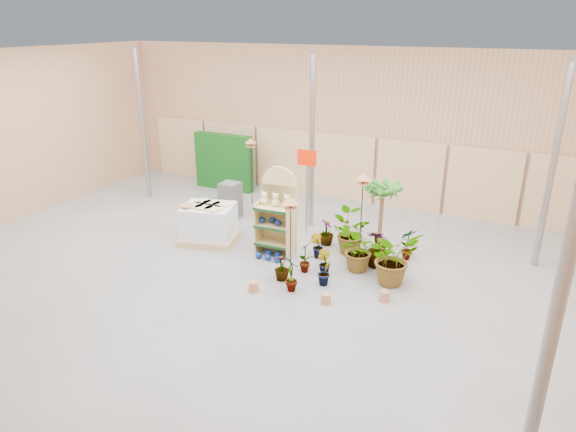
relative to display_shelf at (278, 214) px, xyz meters
name	(u,v)px	position (x,y,z in m)	size (l,w,h in m)	color
room	(263,169)	(0.02, -0.69, 1.26)	(15.20, 12.10, 4.70)	slate
display_shelf	(278,214)	(0.00, 0.00, 0.00)	(0.90, 0.59, 2.08)	tan
teddy_bears	(276,201)	(0.02, -0.10, 0.37)	(0.76, 0.19, 0.32)	beige
gazing_balls_shelf	(275,221)	(0.00, -0.12, -0.13)	(0.76, 0.26, 0.14)	navy
gazing_balls_floor	(270,256)	(0.01, -0.42, -0.87)	(0.63, 0.39, 0.15)	navy
pallet_stack	(209,223)	(-1.81, -0.18, -0.48)	(1.55, 1.40, 0.98)	tan
charcoal_planters	(228,203)	(-2.32, 1.46, -0.53)	(0.80, 0.50, 1.00)	#3B3B3B
trellis_stock	(224,162)	(-3.78, 3.59, -0.05)	(2.00, 0.30, 1.80)	#0E4812
offer_sign	(307,174)	(0.12, 1.37, 0.62)	(0.50, 0.08, 2.20)	gray
bird_table_front	(291,203)	(0.66, -0.66, 0.60)	(0.34, 0.34, 1.67)	black
bird_table_right	(363,179)	(1.78, 0.73, 0.89)	(0.34, 0.34, 1.97)	black
bird_table_back	(251,143)	(-2.23, 2.69, 0.91)	(0.34, 0.34, 2.00)	black
palm	(383,189)	(2.11, 1.25, 0.55)	(0.70, 0.70, 1.75)	brown
potted_plant_0	(305,256)	(1.00, -0.66, -0.57)	(0.39, 0.27, 0.75)	#2A6D1C
potted_plant_1	(324,263)	(1.42, -0.61, -0.67)	(0.31, 0.25, 0.56)	#2A6D1C
potted_plant_2	(358,251)	(2.03, -0.12, -0.46)	(0.88, 0.77, 0.98)	#2A6D1C
potted_plant_3	(377,248)	(2.32, 0.29, -0.52)	(0.49, 0.49, 0.87)	#2A6D1C
potted_plant_4	(408,244)	(2.86, 0.94, -0.56)	(0.41, 0.28, 0.78)	#2A6D1C
potted_plant_5	(317,246)	(0.95, 0.12, -0.67)	(0.31, 0.25, 0.57)	#2A6D1C
potted_plant_6	(348,232)	(1.51, 0.68, -0.43)	(0.93, 0.81, 1.03)	#2A6D1C
potted_plant_7	(282,267)	(0.72, -1.21, -0.66)	(0.32, 0.32, 0.57)	#2A6D1C
potted_plant_8	(292,273)	(1.12, -1.56, -0.55)	(0.42, 0.28, 0.80)	#2A6D1C
potted_plant_9	(325,272)	(1.61, -1.01, -0.66)	(0.32, 0.26, 0.58)	#2A6D1C
potted_plant_10	(393,257)	(2.84, -0.32, -0.37)	(1.05, 0.91, 1.16)	#2A6D1C
potted_plant_11	(326,232)	(0.87, 0.90, -0.63)	(0.36, 0.36, 0.64)	#2A6D1C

